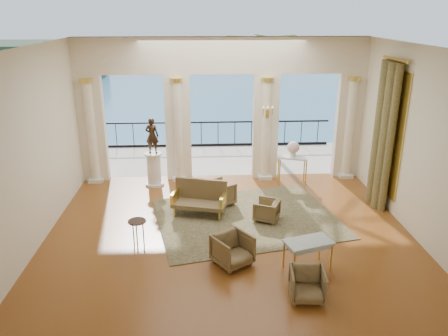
{
  "coord_description": "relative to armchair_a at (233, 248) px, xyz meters",
  "views": [
    {
      "loc": [
        -0.61,
        -9.72,
        5.23
      ],
      "look_at": [
        -0.1,
        0.6,
        1.49
      ],
      "focal_mm": 35.0,
      "sensor_mm": 36.0,
      "label": 1
    }
  ],
  "objects": [
    {
      "name": "console_table",
      "position": [
        2.21,
        4.62,
        0.37
      ],
      "size": [
        1.01,
        0.66,
        0.9
      ],
      "rotation": [
        0.0,
        0.0,
        -0.33
      ],
      "color": "silver",
      "rests_on": "ground"
    },
    {
      "name": "floor",
      "position": [
        0.01,
        1.45,
        -0.38
      ],
      "size": [
        9.0,
        9.0,
        0.0
      ],
      "primitive_type": "plane",
      "color": "#542C0A",
      "rests_on": "ground"
    },
    {
      "name": "arcade",
      "position": [
        0.01,
        5.27,
        2.21
      ],
      "size": [
        9.0,
        0.56,
        4.5
      ],
      "color": "beige",
      "rests_on": "ground"
    },
    {
      "name": "room_walls",
      "position": [
        0.01,
        0.33,
        2.5
      ],
      "size": [
        9.0,
        9.0,
        9.0
      ],
      "color": "#F3EACC",
      "rests_on": "ground"
    },
    {
      "name": "curtain",
      "position": [
        4.3,
        2.95,
        1.64
      ],
      "size": [
        0.33,
        1.4,
        4.09
      ],
      "color": "#4E4829",
      "rests_on": "ground"
    },
    {
      "name": "headland",
      "position": [
        -29.99,
        71.45,
        -3.38
      ],
      "size": [
        22.0,
        18.0,
        6.0
      ],
      "primitive_type": "cube",
      "color": "black",
      "rests_on": "sea"
    },
    {
      "name": "game_table",
      "position": [
        1.58,
        -0.29,
        0.23
      ],
      "size": [
        1.1,
        0.81,
        0.67
      ],
      "rotation": [
        0.0,
        0.0,
        0.31
      ],
      "color": "#A6C0CF",
      "rests_on": "ground"
    },
    {
      "name": "palm_tree",
      "position": [
        2.01,
        8.05,
        3.71
      ],
      "size": [
        2.0,
        2.0,
        4.5
      ],
      "color": "#4C3823",
      "rests_on": "terrace"
    },
    {
      "name": "sea",
      "position": [
        0.01,
        61.45,
        -6.38
      ],
      "size": [
        160.0,
        160.0,
        0.0
      ],
      "primitive_type": "plane",
      "color": "#326498",
      "rests_on": "ground"
    },
    {
      "name": "armchair_b",
      "position": [
        1.34,
        -1.29,
        -0.04
      ],
      "size": [
        0.7,
        0.67,
        0.67
      ],
      "primitive_type": "imported",
      "rotation": [
        0.0,
        0.0,
        -0.09
      ],
      "color": "#40361F",
      "rests_on": "ground"
    },
    {
      "name": "armchair_c",
      "position": [
        1.04,
        2.07,
        -0.07
      ],
      "size": [
        0.76,
        0.78,
        0.62
      ],
      "primitive_type": "imported",
      "rotation": [
        0.0,
        0.0,
        -1.98
      ],
      "color": "#40361F",
      "rests_on": "ground"
    },
    {
      "name": "armchair_d",
      "position": [
        -0.17,
        3.12,
        0.0
      ],
      "size": [
        0.99,
        1.0,
        0.76
      ],
      "primitive_type": "imported",
      "rotation": [
        0.0,
        0.0,
        2.17
      ],
      "color": "#40361F",
      "rests_on": "ground"
    },
    {
      "name": "urn",
      "position": [
        2.21,
        4.62,
        0.81
      ],
      "size": [
        0.38,
        0.38,
        0.5
      ],
      "color": "silver",
      "rests_on": "console_table"
    },
    {
      "name": "terrace",
      "position": [
        0.01,
        7.25,
        -0.43
      ],
      "size": [
        10.0,
        3.6,
        0.1
      ],
      "primitive_type": "cube",
      "color": "#B2A695",
      "rests_on": "ground"
    },
    {
      "name": "side_table",
      "position": [
        -2.15,
        0.83,
        0.21
      ],
      "size": [
        0.42,
        0.42,
        0.68
      ],
      "color": "black",
      "rests_on": "ground"
    },
    {
      "name": "window_frame",
      "position": [
        4.48,
        2.95,
        1.72
      ],
      "size": [
        0.04,
        1.6,
        3.4
      ],
      "primitive_type": "cube",
      "color": "gold",
      "rests_on": "room_walls"
    },
    {
      "name": "pedestal",
      "position": [
        -2.16,
        4.69,
        0.14
      ],
      "size": [
        0.58,
        0.58,
        1.07
      ],
      "color": "silver",
      "rests_on": "ground"
    },
    {
      "name": "wall_sconce",
      "position": [
        1.41,
        4.96,
        1.85
      ],
      "size": [
        0.3,
        0.11,
        0.33
      ],
      "color": "gold",
      "rests_on": "arcade"
    },
    {
      "name": "balustrade",
      "position": [
        0.01,
        8.85,
        0.03
      ],
      "size": [
        9.0,
        0.06,
        1.03
      ],
      "color": "black",
      "rests_on": "terrace"
    },
    {
      "name": "settee",
      "position": [
        -0.72,
        2.54,
        0.09
      ],
      "size": [
        1.54,
        0.95,
        0.95
      ],
      "rotation": [
        0.0,
        0.0,
        -0.26
      ],
      "color": "#40361F",
      "rests_on": "ground"
    },
    {
      "name": "rug",
      "position": [
        0.53,
        2.19,
        -0.37
      ],
      "size": [
        5.3,
        4.5,
        0.02
      ],
      "primitive_type": "cube",
      "rotation": [
        0.0,
        0.0,
        0.21
      ],
      "color": "#2A2D18",
      "rests_on": "ground"
    },
    {
      "name": "statue",
      "position": [
        -2.16,
        4.69,
        1.25
      ],
      "size": [
        0.44,
        0.33,
        1.11
      ],
      "primitive_type": "imported",
      "rotation": [
        0.0,
        0.0,
        2.98
      ],
      "color": "#312115",
      "rests_on": "pedestal"
    },
    {
      "name": "armchair_a",
      "position": [
        0.0,
        0.0,
        0.0
      ],
      "size": [
        0.99,
        0.98,
        0.75
      ],
      "primitive_type": "imported",
      "rotation": [
        0.0,
        0.0,
        0.59
      ],
      "color": "#40361F",
      "rests_on": "ground"
    }
  ]
}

